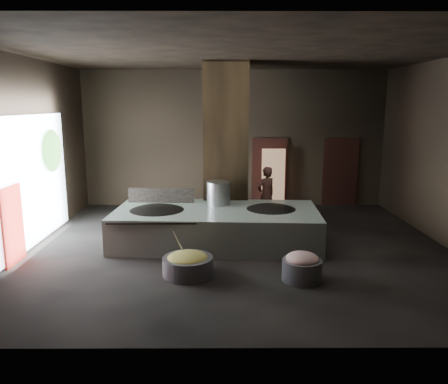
{
  "coord_description": "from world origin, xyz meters",
  "views": [
    {
      "loc": [
        -0.4,
        -10.12,
        3.39
      ],
      "look_at": [
        -0.35,
        0.52,
        1.25
      ],
      "focal_mm": 35.0,
      "sensor_mm": 36.0,
      "label": 1
    }
  ],
  "objects_px": {
    "stock_pot": "(219,194)",
    "wok_left": "(157,214)",
    "hearth_platform": "(216,226)",
    "veg_basin": "(188,266)",
    "meat_basin": "(302,270)",
    "wok_right": "(271,213)",
    "cook": "(266,195)"
  },
  "relations": [
    {
      "from": "wok_left",
      "to": "stock_pot",
      "type": "relative_size",
      "value": 2.42
    },
    {
      "from": "hearth_platform",
      "to": "veg_basin",
      "type": "xyz_separation_m",
      "value": [
        -0.55,
        -2.08,
        -0.24
      ]
    },
    {
      "from": "wok_left",
      "to": "wok_right",
      "type": "relative_size",
      "value": 1.07
    },
    {
      "from": "hearth_platform",
      "to": "wok_left",
      "type": "relative_size",
      "value": 3.17
    },
    {
      "from": "veg_basin",
      "to": "stock_pot",
      "type": "bearing_deg",
      "value": 77.06
    },
    {
      "from": "hearth_platform",
      "to": "cook",
      "type": "xyz_separation_m",
      "value": [
        1.4,
        1.86,
        0.4
      ]
    },
    {
      "from": "stock_pot",
      "to": "veg_basin",
      "type": "bearing_deg",
      "value": -102.94
    },
    {
      "from": "hearth_platform",
      "to": "stock_pot",
      "type": "distance_m",
      "value": 0.89
    },
    {
      "from": "wok_left",
      "to": "meat_basin",
      "type": "height_order",
      "value": "wok_left"
    },
    {
      "from": "wok_left",
      "to": "wok_right",
      "type": "distance_m",
      "value": 2.8
    },
    {
      "from": "veg_basin",
      "to": "hearth_platform",
      "type": "bearing_deg",
      "value": 75.08
    },
    {
      "from": "stock_pot",
      "to": "wok_left",
      "type": "bearing_deg",
      "value": -158.2
    },
    {
      "from": "hearth_platform",
      "to": "cook",
      "type": "distance_m",
      "value": 2.36
    },
    {
      "from": "cook",
      "to": "meat_basin",
      "type": "height_order",
      "value": "cook"
    },
    {
      "from": "stock_pot",
      "to": "meat_basin",
      "type": "distance_m",
      "value": 3.48
    },
    {
      "from": "wok_right",
      "to": "meat_basin",
      "type": "bearing_deg",
      "value": -81.82
    },
    {
      "from": "stock_pot",
      "to": "cook",
      "type": "xyz_separation_m",
      "value": [
        1.35,
        1.31,
        -0.3
      ]
    },
    {
      "from": "hearth_platform",
      "to": "stock_pot",
      "type": "xyz_separation_m",
      "value": [
        0.05,
        0.55,
        0.7
      ]
    },
    {
      "from": "meat_basin",
      "to": "cook",
      "type": "bearing_deg",
      "value": 93.98
    },
    {
      "from": "wok_right",
      "to": "meat_basin",
      "type": "distance_m",
      "value": 2.51
    },
    {
      "from": "hearth_platform",
      "to": "wok_left",
      "type": "xyz_separation_m",
      "value": [
        -1.45,
        -0.05,
        0.32
      ]
    },
    {
      "from": "cook",
      "to": "veg_basin",
      "type": "xyz_separation_m",
      "value": [
        -1.96,
        -3.93,
        -0.64
      ]
    },
    {
      "from": "wok_left",
      "to": "stock_pot",
      "type": "bearing_deg",
      "value": 21.8
    },
    {
      "from": "wok_left",
      "to": "meat_basin",
      "type": "xyz_separation_m",
      "value": [
        3.15,
        -2.32,
        -0.54
      ]
    },
    {
      "from": "wok_right",
      "to": "veg_basin",
      "type": "distance_m",
      "value": 2.91
    },
    {
      "from": "wok_left",
      "to": "cook",
      "type": "xyz_separation_m",
      "value": [
        2.85,
        1.91,
        0.08
      ]
    },
    {
      "from": "wok_left",
      "to": "veg_basin",
      "type": "xyz_separation_m",
      "value": [
        0.9,
        -2.03,
        -0.56
      ]
    },
    {
      "from": "cook",
      "to": "wok_right",
      "type": "bearing_deg",
      "value": 55.9
    },
    {
      "from": "veg_basin",
      "to": "meat_basin",
      "type": "bearing_deg",
      "value": -7.51
    },
    {
      "from": "cook",
      "to": "hearth_platform",
      "type": "bearing_deg",
      "value": 20.5
    },
    {
      "from": "cook",
      "to": "veg_basin",
      "type": "distance_m",
      "value": 4.44
    },
    {
      "from": "wok_left",
      "to": "cook",
      "type": "height_order",
      "value": "cook"
    }
  ]
}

